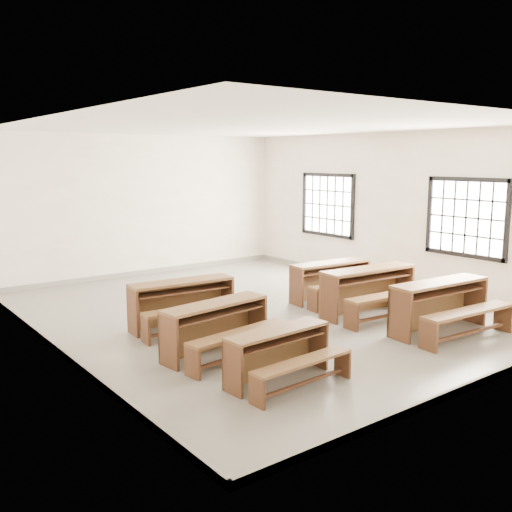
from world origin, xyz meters
TOP-DOWN VIEW (x-y plane):
  - room at (0.09, 0.00)m, footprint 8.50×8.50m
  - desk_set_0 at (-1.67, -2.68)m, footprint 1.45×0.80m
  - desk_set_1 at (-1.74, -1.43)m, footprint 1.70×1.03m
  - desk_set_2 at (-1.47, -0.04)m, footprint 1.75×1.02m
  - desk_set_3 at (1.58, -2.67)m, footprint 1.84×1.05m
  - desk_set_4 at (1.46, -1.32)m, footprint 1.87×1.07m
  - desk_set_5 at (1.65, -0.21)m, footprint 1.71×0.99m

SIDE VIEW (x-z plane):
  - desk_set_0 at x=-1.67m, z-range 0.05..0.69m
  - desk_set_1 at x=-1.74m, z-range 0.06..0.79m
  - desk_set_5 at x=1.65m, z-range 0.06..0.80m
  - desk_set_2 at x=-1.47m, z-range 0.06..0.82m
  - desk_set_3 at x=1.58m, z-range 0.07..0.86m
  - desk_set_4 at x=1.46m, z-range 0.07..0.88m
  - room at x=0.09m, z-range 0.54..3.74m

